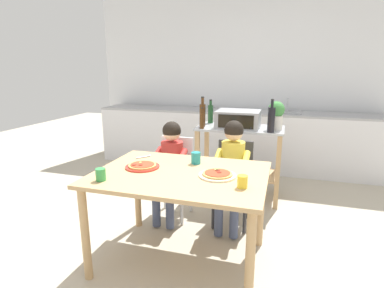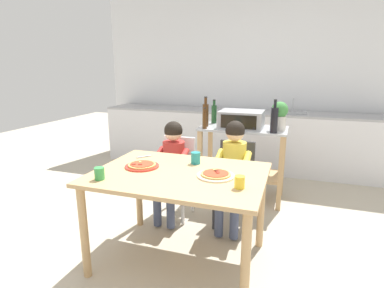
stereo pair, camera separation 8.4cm
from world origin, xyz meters
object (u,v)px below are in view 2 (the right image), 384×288
Objects in this scene: bottle_dark_olive_oil at (214,113)px; child_in_yellow_shirt at (233,163)px; bottle_tall_green_wine at (205,120)px; pizza_plate_red_rimmed at (142,165)px; bottle_slim_sauce at (206,114)px; drinking_cup_teal at (196,158)px; pizza_plate_cream at (216,175)px; bottle_squat_spirits at (274,120)px; dining_table at (179,184)px; dining_chair_left at (176,171)px; dining_chair_right at (235,177)px; child_in_red_shirt at (171,159)px; drinking_cup_green at (99,173)px; drinking_cup_yellow at (240,182)px; toaster_oven at (241,119)px; bottle_brown_beer at (279,119)px; kitchen_island_cart at (242,152)px; serving_spoon at (144,157)px; potted_herb_plant at (279,115)px.

bottle_dark_olive_oil is 0.28× the size of child_in_yellow_shirt.
pizza_plate_red_rimmed is (-0.17, -1.17, -0.19)m from bottle_tall_green_wine.
bottle_slim_sauce is 3.58× the size of drinking_cup_teal.
bottle_slim_sauce is at bearing 109.41° from pizza_plate_cream.
bottle_squat_spirits is 1.27m from pizza_plate_cream.
dining_table is 0.84m from dining_chair_left.
drinking_cup_teal reaches higher than dining_chair_left.
dining_table is 1.59× the size of dining_chair_right.
child_in_red_shirt is 0.89m from pizza_plate_cream.
child_in_yellow_shirt is 1.23m from drinking_cup_green.
drinking_cup_yellow is 0.95× the size of drinking_cup_green.
bottle_brown_beer reaches higher than toaster_oven.
dining_table is at bearing -101.13° from drinking_cup_teal.
kitchen_island_cart is 10.21× the size of drinking_cup_teal.
serving_spoon is (-0.93, 0.44, -0.04)m from drinking_cup_yellow.
bottle_squat_spirits reaches higher than drinking_cup_yellow.
bottle_dark_olive_oil is 1.02m from child_in_red_shirt.
bottle_slim_sauce is at bearing -177.95° from potted_herb_plant.
drinking_cup_yellow is at bearing -69.92° from bottle_dark_olive_oil.
child_in_red_shirt is at bearing -179.41° from child_in_yellow_shirt.
drinking_cup_teal is (-0.24, -0.39, 0.14)m from child_in_yellow_shirt.
bottle_squat_spirits reaches higher than toaster_oven.
dining_table is 13.41× the size of drinking_cup_teal.
drinking_cup_teal is at bearing -119.69° from bottle_squat_spirits.
pizza_plate_cream is 0.26m from drinking_cup_yellow.
drinking_cup_teal is at bearing 78.87° from dining_table.
toaster_oven is at bearing 68.03° from pizza_plate_red_rimmed.
potted_herb_plant is (0.78, -0.21, 0.05)m from bottle_dark_olive_oil.
bottle_dark_olive_oil reaches higher than drinking_cup_teal.
dining_table is at bearing 161.16° from drinking_cup_yellow.
child_in_yellow_shirt is at bearing 89.99° from pizza_plate_cream.
toaster_oven is at bearing 153.58° from bottle_squat_spirits.
child_in_red_shirt is 7.06× the size of serving_spoon.
potted_herb_plant is (0.41, -0.03, 0.07)m from toaster_oven.
pizza_plate_red_rimmed is at bearing -96.63° from bottle_dark_olive_oil.
serving_spoon is (-1.08, -1.08, -0.27)m from potted_herb_plant.
drinking_cup_green is at bearing -112.68° from kitchen_island_cart.
bottle_brown_beer is at bearing 67.48° from dining_table.
drinking_cup_teal is (0.38, -0.51, 0.32)m from dining_chair_left.
potted_herb_plant reaches higher than child_in_yellow_shirt.
child_in_yellow_shirt is at bearing -55.86° from bottle_slim_sauce.
dining_chair_left is at bearing -141.73° from bottle_brown_beer.
drinking_cup_yellow reaches higher than dining_chair_right.
dining_chair_left is 0.79× the size of child_in_yellow_shirt.
serving_spoon is at bearing -120.78° from toaster_oven.
child_in_red_shirt is 0.39m from serving_spoon.
toaster_oven reaches higher than child_in_red_shirt.
child_in_red_shirt is at bearing 117.43° from dining_table.
child_in_red_shirt is 0.62m from pizza_plate_red_rimmed.
potted_herb_plant is at bearing 37.13° from child_in_red_shirt.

